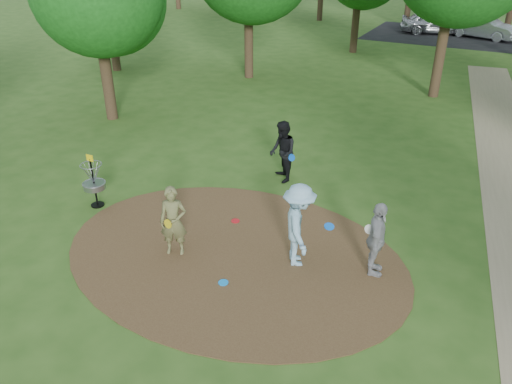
% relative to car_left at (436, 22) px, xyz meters
% --- Properties ---
extents(ground, '(100.00, 100.00, 0.00)m').
position_rel_car_left_xyz_m(ground, '(0.60, -30.42, -0.82)').
color(ground, '#2D5119').
rests_on(ground, ground).
extents(dirt_clearing, '(8.40, 8.40, 0.02)m').
position_rel_car_left_xyz_m(dirt_clearing, '(0.60, -30.42, -0.81)').
color(dirt_clearing, '#47301C').
rests_on(dirt_clearing, ground).
extents(parking_lot, '(14.00, 8.00, 0.01)m').
position_rel_car_left_xyz_m(parking_lot, '(2.60, -0.42, -0.82)').
color(parking_lot, black).
rests_on(parking_lot, ground).
extents(player_observer_with_disc, '(0.75, 0.64, 1.74)m').
position_rel_car_left_xyz_m(player_observer_with_disc, '(-0.63, -30.99, 0.04)').
color(player_observer_with_disc, '#67683C').
rests_on(player_observer_with_disc, ground).
extents(player_throwing_with_disc, '(1.50, 1.49, 2.00)m').
position_rel_car_left_xyz_m(player_throwing_with_disc, '(2.08, -30.02, 0.17)').
color(player_throwing_with_disc, '#91C0D9').
rests_on(player_throwing_with_disc, ground).
extents(player_walking_with_disc, '(1.12, 1.15, 1.87)m').
position_rel_car_left_xyz_m(player_walking_with_disc, '(0.00, -26.34, 0.11)').
color(player_walking_with_disc, black).
rests_on(player_walking_with_disc, ground).
extents(player_waiting_with_disc, '(0.65, 1.11, 1.77)m').
position_rel_car_left_xyz_m(player_waiting_with_disc, '(3.74, -29.62, 0.06)').
color(player_waiting_with_disc, '#99999C').
rests_on(player_waiting_with_disc, ground).
extents(disc_ground_blue, '(0.22, 0.22, 0.02)m').
position_rel_car_left_xyz_m(disc_ground_blue, '(0.96, -31.48, -0.79)').
color(disc_ground_blue, '#0E8DF0').
rests_on(disc_ground_blue, dirt_clearing).
extents(disc_ground_red, '(0.22, 0.22, 0.02)m').
position_rel_car_left_xyz_m(disc_ground_red, '(-0.06, -29.12, -0.79)').
color(disc_ground_red, red).
rests_on(disc_ground_red, dirt_clearing).
extents(car_left, '(5.18, 3.21, 1.65)m').
position_rel_car_left_xyz_m(car_left, '(0.00, 0.00, 0.00)').
color(car_left, '#9EA0A5').
rests_on(car_left, ground).
extents(car_right, '(4.73, 2.83, 1.47)m').
position_rel_car_left_xyz_m(car_right, '(3.22, -0.23, -0.09)').
color(car_right, '#ABAFB3').
rests_on(car_right, ground).
extents(disc_golf_basket, '(0.63, 0.63, 1.54)m').
position_rel_car_left_xyz_m(disc_golf_basket, '(-3.90, -30.12, 0.05)').
color(disc_golf_basket, black).
rests_on(disc_golf_basket, ground).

